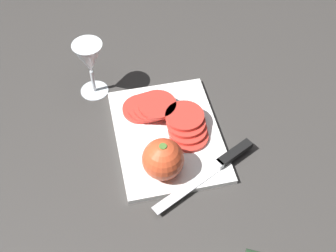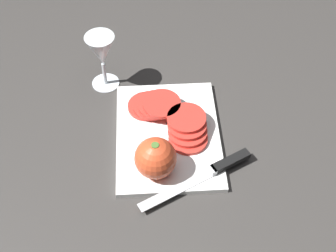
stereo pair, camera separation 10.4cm
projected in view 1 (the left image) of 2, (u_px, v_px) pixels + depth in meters
ground_plane at (182, 134)px, 1.08m from camera, size 3.00×3.00×0.00m
cutting_board at (168, 136)px, 1.07m from camera, size 0.31×0.23×0.01m
wine_glass at (89, 60)px, 1.09m from camera, size 0.07×0.07×0.15m
whole_tomato at (163, 159)px, 0.97m from camera, size 0.09×0.09×0.09m
knife at (224, 161)px, 1.01m from camera, size 0.14×0.25×0.01m
tomato_slice_stack_near at (187, 126)px, 1.06m from camera, size 0.13×0.09×0.03m
tomato_slice_stack_far at (149, 107)px, 1.10m from camera, size 0.11×0.13×0.03m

